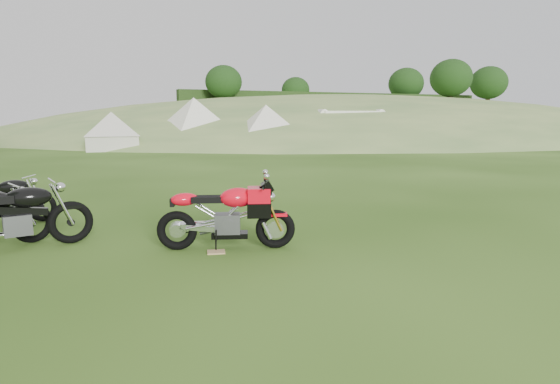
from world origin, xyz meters
name	(u,v)px	position (x,y,z in m)	size (l,w,h in m)	color
ground	(283,252)	(0.00, 0.00, 0.00)	(120.00, 120.00, 0.00)	#23460F
hillside	(341,132)	(24.00, 40.00, 0.00)	(80.00, 64.00, 8.00)	#598041
hedgerow	(341,132)	(24.00, 40.00, 0.00)	(36.00, 1.20, 8.60)	black
sport_motorcycle	(226,211)	(-0.67, 0.46, 0.55)	(1.83, 0.46, 1.10)	red
plywood_board	(216,252)	(-0.86, 0.33, 0.01)	(0.24, 0.19, 0.02)	tan
vintage_moto_a	(15,215)	(-3.38, 1.45, 0.51)	(1.95, 0.45, 1.03)	black
vintage_moto_c	(6,198)	(-3.77, 3.56, 0.44)	(1.66, 0.38, 0.87)	black
tent_left	(112,129)	(-1.06, 21.01, 1.13)	(2.60, 2.60, 2.25)	beige
tent_mid	(194,123)	(3.72, 22.50, 1.40)	(3.22, 3.22, 2.79)	white
tent_right	(266,126)	(7.27, 19.69, 1.26)	(2.91, 2.91, 2.52)	silver
caravan	(349,127)	(13.35, 20.69, 1.09)	(4.66, 2.08, 2.18)	white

